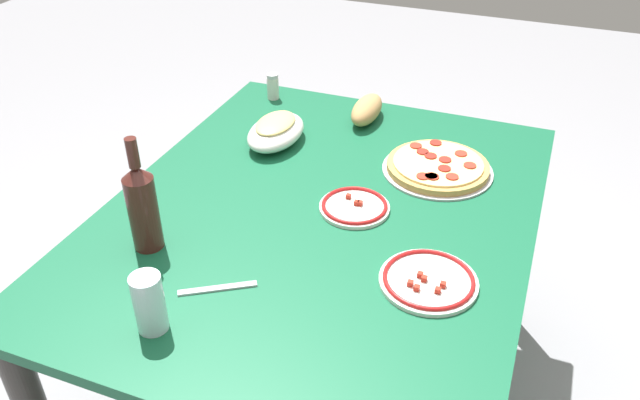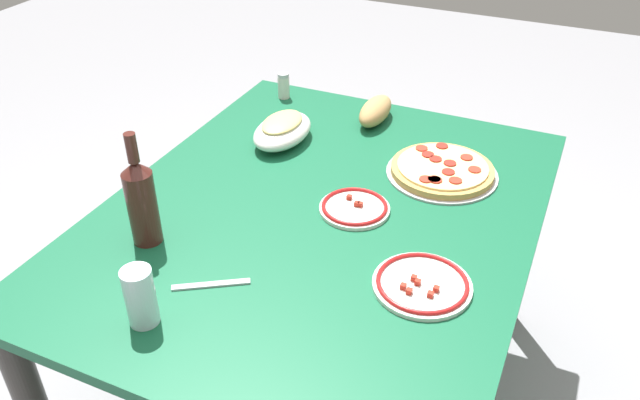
{
  "view_description": "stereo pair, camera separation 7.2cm",
  "coord_description": "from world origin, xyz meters",
  "px_view_note": "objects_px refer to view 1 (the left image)",
  "views": [
    {
      "loc": [
        -1.26,
        -0.49,
        1.65
      ],
      "look_at": [
        0.0,
        0.0,
        0.75
      ],
      "focal_mm": 36.16,
      "sensor_mm": 36.0,
      "label": 1
    },
    {
      "loc": [
        -1.23,
        -0.55,
        1.65
      ],
      "look_at": [
        0.0,
        0.0,
        0.75
      ],
      "focal_mm": 36.16,
      "sensor_mm": 36.0,
      "label": 2
    }
  ],
  "objects_px": {
    "baked_pasta_dish": "(276,130)",
    "bread_loaf": "(367,110)",
    "pepperoni_pizza": "(438,167)",
    "dining_table": "(320,242)",
    "side_plate_far": "(354,206)",
    "water_glass": "(149,303)",
    "spice_shaker": "(273,87)",
    "side_plate_near": "(428,280)",
    "wine_bottle": "(142,205)"
  },
  "relations": [
    {
      "from": "pepperoni_pizza",
      "to": "side_plate_near",
      "type": "xyz_separation_m",
      "value": [
        -0.47,
        -0.08,
        -0.01
      ]
    },
    {
      "from": "wine_bottle",
      "to": "side_plate_far",
      "type": "distance_m",
      "value": 0.52
    },
    {
      "from": "wine_bottle",
      "to": "side_plate_far",
      "type": "relative_size",
      "value": 1.58
    },
    {
      "from": "water_glass",
      "to": "side_plate_far",
      "type": "bearing_deg",
      "value": -24.2
    },
    {
      "from": "pepperoni_pizza",
      "to": "wine_bottle",
      "type": "height_order",
      "value": "wine_bottle"
    },
    {
      "from": "water_glass",
      "to": "side_plate_far",
      "type": "height_order",
      "value": "water_glass"
    },
    {
      "from": "water_glass",
      "to": "side_plate_near",
      "type": "relative_size",
      "value": 0.6
    },
    {
      "from": "water_glass",
      "to": "spice_shaker",
      "type": "height_order",
      "value": "water_glass"
    },
    {
      "from": "bread_loaf",
      "to": "side_plate_near",
      "type": "bearing_deg",
      "value": -152.5
    },
    {
      "from": "wine_bottle",
      "to": "spice_shaker",
      "type": "height_order",
      "value": "wine_bottle"
    },
    {
      "from": "wine_bottle",
      "to": "water_glass",
      "type": "xyz_separation_m",
      "value": [
        -0.23,
        -0.16,
        -0.05
      ]
    },
    {
      "from": "baked_pasta_dish",
      "to": "bread_loaf",
      "type": "relative_size",
      "value": 1.23
    },
    {
      "from": "dining_table",
      "to": "spice_shaker",
      "type": "relative_size",
      "value": 15.34
    },
    {
      "from": "wine_bottle",
      "to": "side_plate_near",
      "type": "xyz_separation_m",
      "value": [
        0.1,
        -0.64,
        -0.11
      ]
    },
    {
      "from": "wine_bottle",
      "to": "side_plate_far",
      "type": "bearing_deg",
      "value": -51.91
    },
    {
      "from": "pepperoni_pizza",
      "to": "wine_bottle",
      "type": "relative_size",
      "value": 1.08
    },
    {
      "from": "water_glass",
      "to": "side_plate_far",
      "type": "relative_size",
      "value": 0.73
    },
    {
      "from": "pepperoni_pizza",
      "to": "side_plate_far",
      "type": "xyz_separation_m",
      "value": [
        -0.26,
        0.16,
        -0.01
      ]
    },
    {
      "from": "wine_bottle",
      "to": "side_plate_far",
      "type": "height_order",
      "value": "wine_bottle"
    },
    {
      "from": "side_plate_near",
      "to": "water_glass",
      "type": "bearing_deg",
      "value": 124.27
    },
    {
      "from": "pepperoni_pizza",
      "to": "side_plate_far",
      "type": "bearing_deg",
      "value": 149.09
    },
    {
      "from": "side_plate_far",
      "to": "bread_loaf",
      "type": "distance_m",
      "value": 0.51
    },
    {
      "from": "baked_pasta_dish",
      "to": "bread_loaf",
      "type": "bearing_deg",
      "value": -41.1
    },
    {
      "from": "side_plate_near",
      "to": "dining_table",
      "type": "bearing_deg",
      "value": 61.07
    },
    {
      "from": "wine_bottle",
      "to": "side_plate_near",
      "type": "height_order",
      "value": "wine_bottle"
    },
    {
      "from": "side_plate_near",
      "to": "side_plate_far",
      "type": "xyz_separation_m",
      "value": [
        0.21,
        0.24,
        0.0
      ]
    },
    {
      "from": "dining_table",
      "to": "wine_bottle",
      "type": "xyz_separation_m",
      "value": [
        -0.28,
        0.32,
        0.22
      ]
    },
    {
      "from": "dining_table",
      "to": "baked_pasta_dish",
      "type": "relative_size",
      "value": 5.56
    },
    {
      "from": "side_plate_far",
      "to": "spice_shaker",
      "type": "bearing_deg",
      "value": 41.42
    },
    {
      "from": "bread_loaf",
      "to": "water_glass",
      "type": "bearing_deg",
      "value": 173.42
    },
    {
      "from": "side_plate_near",
      "to": "bread_loaf",
      "type": "xyz_separation_m",
      "value": [
        0.7,
        0.37,
        0.03
      ]
    },
    {
      "from": "side_plate_far",
      "to": "water_glass",
      "type": "bearing_deg",
      "value": 155.8
    },
    {
      "from": "spice_shaker",
      "to": "water_glass",
      "type": "bearing_deg",
      "value": -168.06
    },
    {
      "from": "wine_bottle",
      "to": "pepperoni_pizza",
      "type": "bearing_deg",
      "value": -44.11
    },
    {
      "from": "bread_loaf",
      "to": "spice_shaker",
      "type": "relative_size",
      "value": 2.24
    },
    {
      "from": "pepperoni_pizza",
      "to": "baked_pasta_dish",
      "type": "xyz_separation_m",
      "value": [
        -0.01,
        0.49,
        0.03
      ]
    },
    {
      "from": "spice_shaker",
      "to": "baked_pasta_dish",
      "type": "bearing_deg",
      "value": -153.82
    },
    {
      "from": "dining_table",
      "to": "side_plate_far",
      "type": "bearing_deg",
      "value": -67.49
    },
    {
      "from": "side_plate_near",
      "to": "spice_shaker",
      "type": "height_order",
      "value": "spice_shaker"
    },
    {
      "from": "pepperoni_pizza",
      "to": "baked_pasta_dish",
      "type": "bearing_deg",
      "value": 91.09
    },
    {
      "from": "baked_pasta_dish",
      "to": "side_plate_far",
      "type": "distance_m",
      "value": 0.42
    },
    {
      "from": "side_plate_near",
      "to": "side_plate_far",
      "type": "bearing_deg",
      "value": 48.71
    },
    {
      "from": "water_glass",
      "to": "bread_loaf",
      "type": "bearing_deg",
      "value": -6.58
    },
    {
      "from": "dining_table",
      "to": "bread_loaf",
      "type": "xyz_separation_m",
      "value": [
        0.52,
        0.04,
        0.14
      ]
    },
    {
      "from": "pepperoni_pizza",
      "to": "baked_pasta_dish",
      "type": "relative_size",
      "value": 1.28
    },
    {
      "from": "side_plate_far",
      "to": "baked_pasta_dish",
      "type": "bearing_deg",
      "value": 52.85
    },
    {
      "from": "dining_table",
      "to": "side_plate_far",
      "type": "distance_m",
      "value": 0.14
    },
    {
      "from": "dining_table",
      "to": "side_plate_far",
      "type": "height_order",
      "value": "side_plate_far"
    },
    {
      "from": "pepperoni_pizza",
      "to": "side_plate_near",
      "type": "bearing_deg",
      "value": -169.85
    },
    {
      "from": "water_glass",
      "to": "bread_loaf",
      "type": "relative_size",
      "value": 0.67
    }
  ]
}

